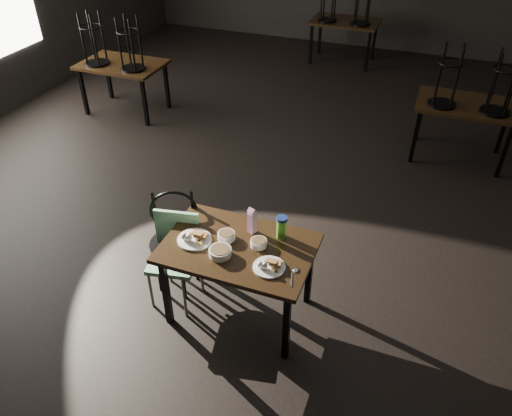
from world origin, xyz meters
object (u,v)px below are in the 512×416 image
at_px(juice_carton, 252,221).
at_px(water_bottle, 282,227).
at_px(bentwood_chair, 175,234).
at_px(school_chair, 175,251).
at_px(main_table, 238,253).

relative_size(juice_carton, water_bottle, 1.20).
height_order(bentwood_chair, school_chair, bentwood_chair).
bearing_deg(bentwood_chair, water_bottle, -20.42).
height_order(main_table, bentwood_chair, bentwood_chair).
relative_size(water_bottle, school_chair, 0.24).
bearing_deg(juice_carton, main_table, -100.42).
height_order(juice_carton, bentwood_chair, juice_carton).
distance_m(juice_carton, bentwood_chair, 0.78).
bearing_deg(school_chair, juice_carton, 6.50).
relative_size(bentwood_chair, school_chair, 1.10).
relative_size(juice_carton, school_chair, 0.28).
bearing_deg(school_chair, bentwood_chair, 108.20).
xyz_separation_m(juice_carton, bentwood_chair, (-0.72, -0.04, -0.31)).
bearing_deg(school_chair, main_table, -11.88).
bearing_deg(main_table, school_chair, 178.98).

